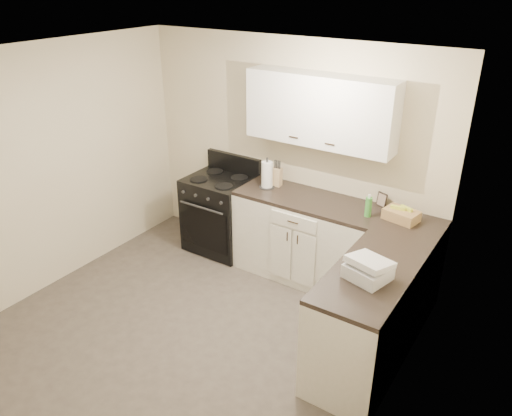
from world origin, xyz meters
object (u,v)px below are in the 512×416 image
Objects in this scene: knife_block at (277,177)px; countertop_grill at (368,272)px; wicker_basket at (401,215)px; stove at (220,214)px; paper_towel at (267,175)px.

knife_block reaches higher than countertop_grill.
wicker_basket is 1.11m from countertop_grill.
stove is 3.08× the size of paper_towel.
paper_towel is 1.49m from wicker_basket.
countertop_grill reaches higher than stove.
paper_towel reaches higher than wicker_basket.
paper_towel is (-0.07, -0.10, 0.04)m from knife_block.
knife_block is at bearing 157.40° from countertop_grill.
stove is at bearing -176.78° from paper_towel.
wicker_basket is at bearing 110.63° from countertop_grill.
paper_towel is at bearing -130.53° from knife_block.
knife_block is (0.70, 0.13, 0.58)m from stove.
wicker_basket reaches higher than stove.
knife_block is 0.13m from paper_towel.
knife_block reaches higher than stove.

